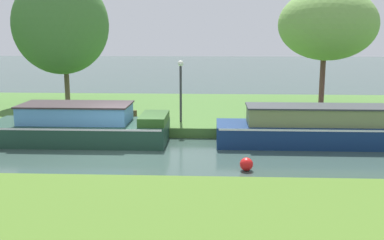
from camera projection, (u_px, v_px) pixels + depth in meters
name	position (u px, v px, depth m)	size (l,w,h in m)	color
ground_plane	(124.00, 151.00, 16.34)	(120.00, 120.00, 0.00)	#354B45
riverbank_far	(151.00, 111.00, 23.16)	(72.00, 10.00, 0.40)	#467031
navy_barge	(310.00, 128.00, 17.06)	(6.77, 1.96, 1.48)	navy
forest_narrowboat	(81.00, 126.00, 17.48)	(6.73, 2.42, 1.49)	#1D3D30
willow_tree_centre	(60.00, 25.00, 23.58)	(5.06, 3.30, 6.64)	brown
willow_tree_right	(328.00, 24.00, 22.61)	(4.88, 4.50, 5.89)	brown
lamp_post	(181.00, 83.00, 19.13)	(0.24, 0.24, 2.59)	#333338
mooring_post_near	(135.00, 117.00, 18.90)	(0.15, 0.15, 0.58)	#493B20
mooring_post_far	(69.00, 114.00, 19.02)	(0.16, 0.16, 0.77)	brown
channel_buoy	(246.00, 164.00, 13.96)	(0.41, 0.41, 0.41)	red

